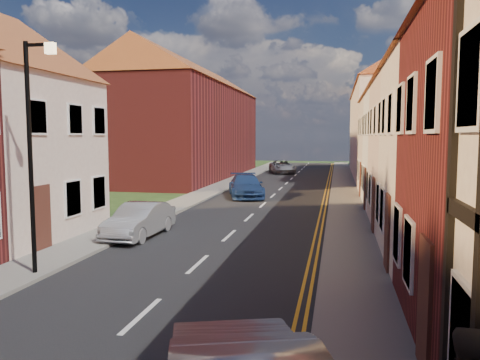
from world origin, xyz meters
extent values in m
cube|color=black|center=(0.00, 30.00, 0.01)|extent=(7.00, 90.00, 0.02)
cube|color=slate|center=(-4.40, 30.00, 0.06)|extent=(1.80, 90.00, 0.12)
cube|color=slate|center=(4.40, 30.00, 0.06)|extent=(1.80, 90.00, 0.12)
cube|color=beige|center=(9.30, 28.90, 3.00)|extent=(8.00, 5.80, 6.00)
cube|color=white|center=(9.30, 34.30, 3.00)|extent=(8.00, 5.00, 6.00)
cube|color=maroon|center=(9.30, 32.40, 8.20)|extent=(0.60, 0.60, 1.60)
cube|color=white|center=(9.30, 39.70, 3.00)|extent=(8.00, 5.80, 6.00)
cube|color=maroon|center=(9.30, 37.40, 8.20)|extent=(0.60, 0.60, 1.60)
cube|color=white|center=(9.30, 55.00, 4.00)|extent=(8.00, 24.00, 8.00)
cube|color=maroon|center=(-9.30, 50.00, 4.00)|extent=(8.00, 24.00, 8.00)
cylinder|color=black|center=(-3.90, 20.00, 3.12)|extent=(0.12, 0.12, 6.00)
cube|color=black|center=(-3.55, 20.00, 6.02)|extent=(0.70, 0.08, 0.08)
cube|color=#FFD899|center=(-3.20, 20.00, 5.92)|extent=(0.25, 0.15, 0.28)
imported|color=#95959B|center=(-3.20, 25.16, 0.63)|extent=(1.48, 3.87, 1.26)
imported|color=navy|center=(-1.54, 37.11, 0.69)|extent=(3.18, 5.12, 1.38)
imported|color=gray|center=(-1.50, 55.90, 0.66)|extent=(3.44, 5.20, 1.33)
camera|label=1|loc=(3.92, 9.24, 3.72)|focal=35.00mm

